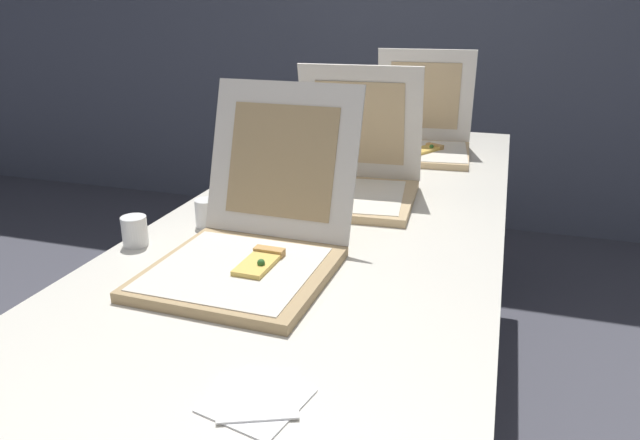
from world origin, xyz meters
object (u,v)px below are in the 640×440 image
(table, at_px, (334,233))
(pizza_box_middle, at_px, (352,180))
(pizza_box_back, at_px, (421,140))
(cup_white_mid, at_px, (245,187))
(cup_white_far, at_px, (297,163))
(cup_white_near_left, at_px, (135,231))
(pizza_box_front, at_px, (250,244))
(cup_white_near_center, at_px, (207,213))
(napkin_pile, at_px, (257,398))

(table, height_order, pizza_box_middle, pizza_box_middle)
(pizza_box_back, distance_m, cup_white_mid, 0.79)
(cup_white_far, height_order, cup_white_mid, same)
(pizza_box_back, height_order, cup_white_near_left, pizza_box_back)
(pizza_box_front, distance_m, cup_white_near_center, 0.28)
(table, relative_size, pizza_box_middle, 6.39)
(pizza_box_middle, bearing_deg, cup_white_near_center, -134.62)
(pizza_box_front, bearing_deg, cup_white_near_left, 176.02)
(pizza_box_back, xyz_separation_m, cup_white_far, (-0.34, -0.39, -0.02))
(pizza_box_middle, distance_m, pizza_box_back, 0.59)
(table, xyz_separation_m, cup_white_near_center, (-0.29, -0.16, 0.08))
(table, bearing_deg, cup_white_near_center, -151.44)
(pizza_box_front, bearing_deg, pizza_box_middle, 82.37)
(pizza_box_back, xyz_separation_m, cup_white_near_center, (-0.40, -0.91, -0.02))
(pizza_box_middle, relative_size, napkin_pile, 2.40)
(cup_white_near_center, bearing_deg, pizza_box_middle, 48.67)
(pizza_box_back, bearing_deg, cup_white_near_left, -118.84)
(cup_white_far, xyz_separation_m, napkin_pile, (0.34, -1.11, -0.03))
(pizza_box_back, bearing_deg, pizza_box_middle, -104.59)
(pizza_box_front, bearing_deg, pizza_box_back, 81.57)
(pizza_box_middle, distance_m, napkin_pile, 0.93)
(table, xyz_separation_m, pizza_box_middle, (0.00, 0.17, 0.10))
(pizza_box_back, height_order, cup_white_near_center, pizza_box_back)
(pizza_box_front, relative_size, pizza_box_middle, 1.27)
(table, xyz_separation_m, napkin_pile, (0.11, -0.75, 0.05))
(cup_white_far, distance_m, cup_white_mid, 0.29)
(table, height_order, napkin_pile, napkin_pile)
(pizza_box_middle, relative_size, cup_white_far, 5.44)
(cup_white_near_center, bearing_deg, pizza_box_front, -43.09)
(pizza_box_front, bearing_deg, cup_white_far, 103.56)
(pizza_box_back, height_order, cup_white_far, pizza_box_back)
(pizza_box_back, xyz_separation_m, cup_white_mid, (-0.40, -0.68, -0.02))
(pizza_box_front, xyz_separation_m, pizza_box_back, (0.19, 1.10, 0.00))
(cup_white_far, bearing_deg, pizza_box_back, 48.54)
(cup_white_far, height_order, cup_white_near_left, same)
(table, relative_size, cup_white_near_left, 34.75)
(table, bearing_deg, pizza_box_front, -103.20)
(pizza_box_middle, relative_size, cup_white_near_left, 5.44)
(pizza_box_front, xyz_separation_m, napkin_pile, (0.19, -0.40, -0.05))
(cup_white_near_left, bearing_deg, cup_white_far, 77.20)
(pizza_box_front, bearing_deg, cup_white_near_center, 138.52)
(pizza_box_front, height_order, pizza_box_back, pizza_box_back)
(pizza_box_middle, height_order, napkin_pile, pizza_box_middle)
(pizza_box_middle, height_order, pizza_box_back, pizza_box_back)
(cup_white_mid, bearing_deg, pizza_box_middle, 19.17)
(cup_white_near_center, height_order, cup_white_mid, same)
(cup_white_near_center, distance_m, napkin_pile, 0.71)
(pizza_box_middle, distance_m, cup_white_far, 0.30)
(cup_white_near_left, bearing_deg, table, 39.40)
(pizza_box_back, distance_m, napkin_pile, 1.50)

